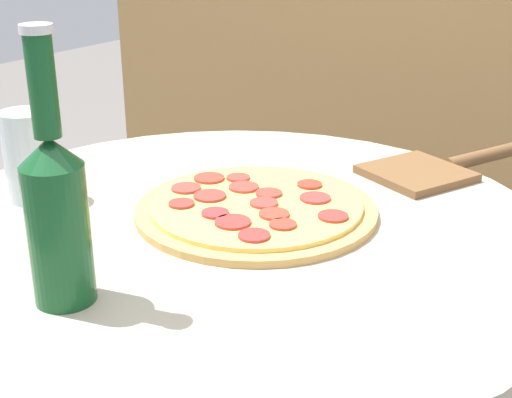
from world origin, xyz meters
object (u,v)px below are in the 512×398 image
Objects in this scene: pizza at (256,208)px; drinking_glass at (29,156)px; pizza_paddle at (435,169)px; beer_bottle at (56,209)px.

pizza is 0.31m from drinking_glass.
pizza is 2.57× the size of drinking_glass.
pizza is 0.31m from pizza_paddle.
beer_bottle is (-0.04, -0.29, 0.09)m from pizza.
drinking_glass is at bearing 145.21° from beer_bottle.
drinking_glass is at bearing -156.87° from pizza.
pizza is at bearing 177.76° from pizza_paddle.
beer_bottle reaches higher than pizza.
pizza_paddle is at bearing 72.21° from beer_bottle.
beer_bottle is 0.60m from pizza_paddle.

